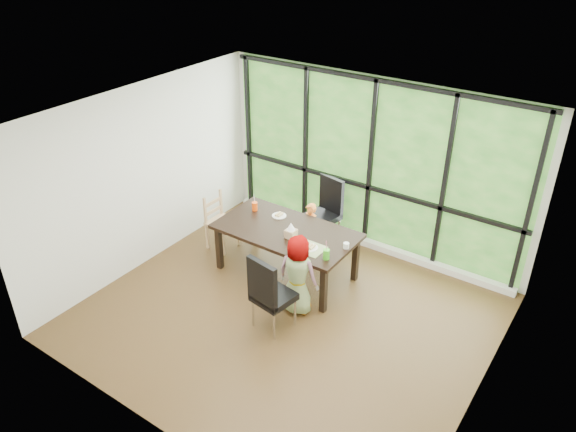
% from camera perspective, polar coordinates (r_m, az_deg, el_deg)
% --- Properties ---
extents(ground, '(5.00, 5.00, 0.00)m').
position_cam_1_polar(ground, '(7.47, -0.13, -10.19)').
color(ground, black).
rests_on(ground, ground).
extents(back_wall, '(5.00, 0.00, 5.00)m').
position_cam_1_polar(back_wall, '(8.43, 8.63, 5.23)').
color(back_wall, silver).
rests_on(back_wall, ground).
extents(foliage_backdrop, '(4.80, 0.02, 2.65)m').
position_cam_1_polar(foliage_backdrop, '(8.41, 8.57, 5.19)').
color(foliage_backdrop, '#234E1A').
rests_on(foliage_backdrop, back_wall).
extents(window_mullions, '(4.80, 0.06, 2.65)m').
position_cam_1_polar(window_mullions, '(8.38, 8.45, 5.09)').
color(window_mullions, black).
rests_on(window_mullions, back_wall).
extents(window_sill, '(4.80, 0.12, 0.10)m').
position_cam_1_polar(window_sill, '(8.96, 7.73, -2.58)').
color(window_sill, silver).
rests_on(window_sill, ground).
extents(dining_table, '(2.02, 1.11, 0.75)m').
position_cam_1_polar(dining_table, '(8.02, -0.18, -3.71)').
color(dining_table, black).
rests_on(dining_table, ground).
extents(chair_window_leather, '(0.55, 0.55, 1.08)m').
position_cam_1_polar(chair_window_leather, '(8.71, 3.58, 0.39)').
color(chair_window_leather, black).
rests_on(chair_window_leather, ground).
extents(chair_interior_leather, '(0.53, 0.53, 1.08)m').
position_cam_1_polar(chair_interior_leather, '(6.98, -1.48, -7.81)').
color(chair_interior_leather, black).
rests_on(chair_interior_leather, ground).
extents(chair_end_beech, '(0.41, 0.43, 0.90)m').
position_cam_1_polar(chair_end_beech, '(8.66, -6.80, -0.64)').
color(chair_end_beech, tan).
rests_on(chair_end_beech, ground).
extents(child_toddler, '(0.36, 0.28, 0.87)m').
position_cam_1_polar(child_toddler, '(8.45, 2.31, -1.39)').
color(child_toddler, orange).
rests_on(child_toddler, ground).
extents(child_older, '(0.60, 0.43, 1.13)m').
position_cam_1_polar(child_older, '(7.23, 0.95, -6.05)').
color(child_older, gray).
rests_on(child_older, ground).
extents(placemat, '(0.45, 0.33, 0.01)m').
position_cam_1_polar(placemat, '(7.42, 2.04, -3.26)').
color(placemat, tan).
rests_on(placemat, dining_table).
extents(plate_far, '(0.21, 0.21, 0.01)m').
position_cam_1_polar(plate_far, '(8.15, -0.92, 0.03)').
color(plate_far, white).
rests_on(plate_far, dining_table).
extents(plate_near, '(0.23, 0.23, 0.01)m').
position_cam_1_polar(plate_near, '(7.41, 2.23, -3.28)').
color(plate_near, white).
rests_on(plate_near, dining_table).
extents(orange_cup, '(0.08, 0.08, 0.13)m').
position_cam_1_polar(orange_cup, '(8.30, -3.45, 1.01)').
color(orange_cup, '#F94F0C').
rests_on(orange_cup, dining_table).
extents(green_cup, '(0.09, 0.09, 0.14)m').
position_cam_1_polar(green_cup, '(7.18, 3.97, -3.95)').
color(green_cup, green).
rests_on(green_cup, dining_table).
extents(white_mug, '(0.08, 0.08, 0.08)m').
position_cam_1_polar(white_mug, '(7.43, 6.01, -3.05)').
color(white_mug, white).
rests_on(white_mug, dining_table).
extents(tissue_box, '(0.14, 0.14, 0.12)m').
position_cam_1_polar(tissue_box, '(7.61, 0.31, -1.82)').
color(tissue_box, tan).
rests_on(tissue_box, dining_table).
extents(crepe_rolls_far, '(0.10, 0.12, 0.04)m').
position_cam_1_polar(crepe_rolls_far, '(8.14, -0.92, 0.18)').
color(crepe_rolls_far, tan).
rests_on(crepe_rolls_far, plate_far).
extents(crepe_rolls_near, '(0.15, 0.12, 0.04)m').
position_cam_1_polar(crepe_rolls_near, '(7.40, 2.23, -3.11)').
color(crepe_rolls_near, tan).
rests_on(crepe_rolls_near, plate_near).
extents(straw_white, '(0.01, 0.04, 0.20)m').
position_cam_1_polar(straw_white, '(8.24, -3.47, 1.66)').
color(straw_white, white).
rests_on(straw_white, orange_cup).
extents(straw_pink, '(0.01, 0.04, 0.20)m').
position_cam_1_polar(straw_pink, '(7.12, 4.00, -3.22)').
color(straw_pink, pink).
rests_on(straw_pink, green_cup).
extents(tissue, '(0.12, 0.12, 0.11)m').
position_cam_1_polar(tissue, '(7.55, 0.31, -1.07)').
color(tissue, white).
rests_on(tissue, tissue_box).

